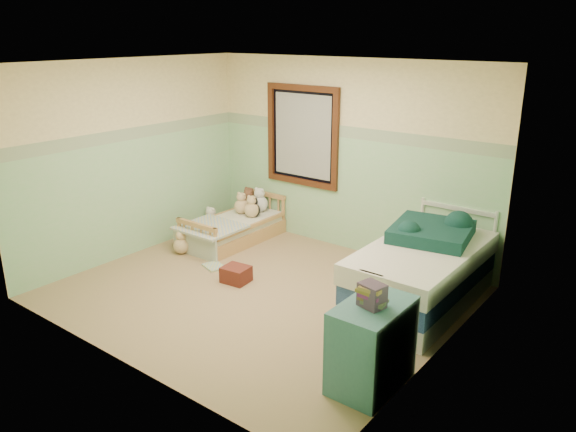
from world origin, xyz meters
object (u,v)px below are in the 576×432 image
Objects in this scene: plush_floor_tan at (182,246)px; plush_floor_cream at (211,222)px; toddler_bed_frame at (234,234)px; twin_bed_frame at (420,294)px; red_pillow at (236,274)px; floor_book at (214,266)px; dresser at (372,345)px.

plush_floor_cream is at bearing 112.00° from plush_floor_tan.
twin_bed_frame is at bearing -3.74° from toddler_bed_frame.
plush_floor_tan is at bearing 169.77° from red_pillow.
red_pillow is at bearing -46.10° from toddler_bed_frame.
plush_floor_tan is 3.17m from twin_bed_frame.
twin_bed_frame is at bearing 10.73° from plush_floor_tan.
twin_bed_frame is 6.86× the size of floor_book.
plush_floor_cream is 0.99m from plush_floor_tan.
twin_bed_frame is (2.90, -0.19, 0.02)m from toddler_bed_frame.
plush_floor_cream is 4.26m from dresser.
twin_bed_frame is (3.49, -0.32, -0.01)m from plush_floor_cream.
plush_floor_cream reaches higher than plush_floor_tan.
floor_book is at bearing 164.67° from red_pillow.
plush_floor_cream is 0.84× the size of floor_book.
toddler_bed_frame is at bearing 136.20° from floor_book.
dresser is at bearing -79.07° from twin_bed_frame.
dresser is (3.43, -1.01, 0.26)m from plush_floor_tan.
dresser is 2.94m from floor_book.
toddler_bed_frame is at bearing 133.90° from red_pillow.
toddler_bed_frame is at bearing 74.50° from plush_floor_tan.
twin_bed_frame is at bearing -5.31° from plush_floor_cream.
plush_floor_cream is 3.50m from twin_bed_frame.
floor_book is at bearing -62.21° from toddler_bed_frame.
toddler_bed_frame is 2.91m from twin_bed_frame.
toddler_bed_frame reaches higher than floor_book.
plush_floor_cream reaches higher than floor_book.
dresser is (3.80, -1.93, 0.25)m from plush_floor_cream.
red_pillow is (0.95, -0.99, 0.00)m from toddler_bed_frame.
dresser reaches higher than red_pillow.
plush_floor_cream is at bearing 174.69° from twin_bed_frame.
dresser is at bearing -19.56° from red_pillow.
toddler_bed_frame is at bearing 176.26° from twin_bed_frame.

